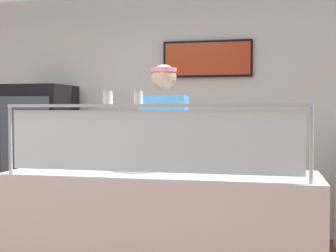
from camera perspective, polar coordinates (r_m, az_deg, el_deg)
The scene contains 9 objects.
shop_rear_unit at distance 5.23m, azimuth 4.34°, elevation 1.72°, with size 6.55×0.13×2.70m.
serving_counter at distance 3.31m, azimuth -0.95°, elevation -13.94°, with size 2.15×0.68×0.95m, color silver.
sneeze_guard at distance 2.92m, azimuth -2.23°, elevation -0.72°, with size 1.98×0.06×0.47m.
pizza_tray at distance 3.35m, azimuth -3.64°, elevation -5.16°, with size 0.41×0.41×0.04m.
pizza_server at distance 3.33m, azimuth -3.63°, elevation -4.82°, with size 0.07×0.28×0.01m, color #ADAFB7.
parmesan_shaker at distance 3.00m, azimuth -7.43°, elevation 3.41°, with size 0.06×0.06×0.09m.
pepper_flake_shaker at distance 2.93m, azimuth -3.66°, elevation 3.44°, with size 0.06×0.06×0.08m.
worker_figure at distance 3.86m, azimuth -0.46°, elevation -3.62°, with size 0.41×0.50×1.76m.
drink_fridge at distance 5.39m, azimuth -15.47°, elevation -3.96°, with size 0.67×0.67×1.66m.
Camera 1 is at (1.81, -2.76, 1.39)m, focal length 49.50 mm.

